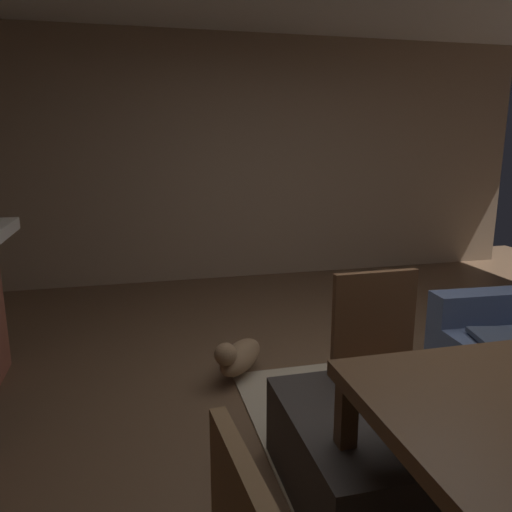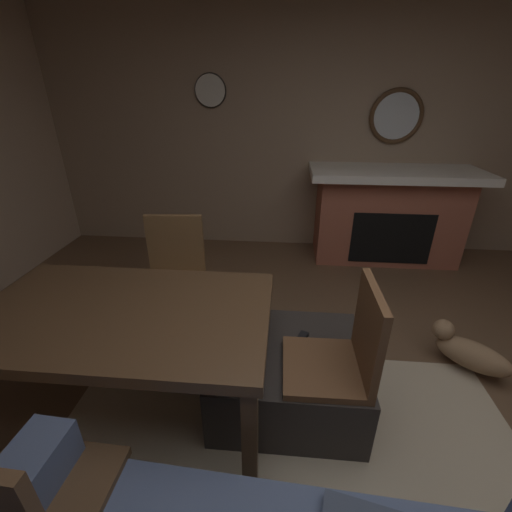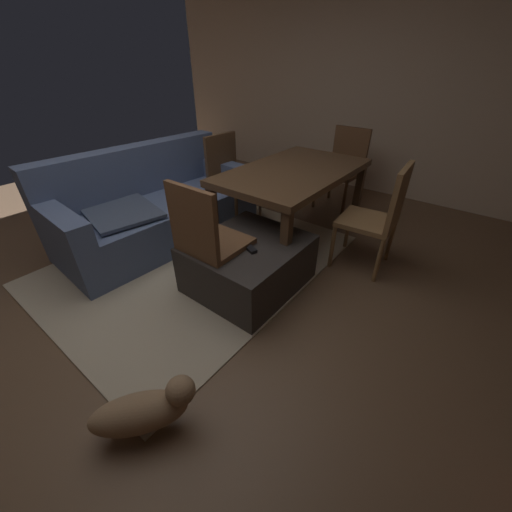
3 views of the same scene
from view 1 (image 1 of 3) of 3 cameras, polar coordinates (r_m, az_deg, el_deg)
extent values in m
plane|color=brown|center=(3.06, 16.75, -18.02)|extent=(8.01, 8.01, 0.00)
cube|color=#9E846B|center=(5.74, 0.38, 10.93)|extent=(0.12, 6.36, 2.67)
cube|color=tan|center=(2.83, 25.17, -21.54)|extent=(2.60, 2.00, 0.01)
cube|color=#4C5B7F|center=(3.57, 25.88, -5.12)|extent=(0.23, 0.89, 0.20)
cube|color=#2D2826|center=(2.42, 13.69, -21.25)|extent=(0.88, 0.77, 0.41)
cube|color=black|center=(2.33, 11.60, -16.33)|extent=(0.11, 0.17, 0.02)
cube|color=#513823|center=(2.13, 10.06, -21.95)|extent=(0.07, 0.07, 0.68)
cube|color=brown|center=(2.52, 15.21, -13.96)|extent=(0.45, 0.45, 0.04)
cube|color=brown|center=(2.57, 13.35, -6.92)|extent=(0.05, 0.44, 0.48)
cylinder|color=brown|center=(2.58, 21.31, -19.42)|extent=(0.04, 0.04, 0.41)
cylinder|color=brown|center=(2.40, 12.94, -21.61)|extent=(0.04, 0.04, 0.41)
cylinder|color=brown|center=(2.87, 16.49, -15.60)|extent=(0.04, 0.04, 0.41)
cylinder|color=brown|center=(2.70, 8.85, -17.12)|extent=(0.04, 0.04, 0.41)
ellipsoid|color=#8C6B4C|center=(3.39, -1.80, -11.46)|extent=(0.49, 0.44, 0.19)
sphere|color=#8C6B4C|center=(3.17, -3.50, -11.15)|extent=(0.15, 0.15, 0.15)
camera|label=2|loc=(3.07, 43.87, 13.66)|focal=23.91mm
camera|label=3|loc=(3.33, -20.01, 13.09)|focal=21.38mm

